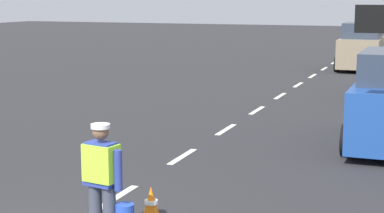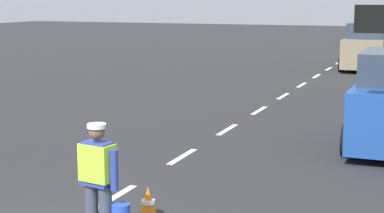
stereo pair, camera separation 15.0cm
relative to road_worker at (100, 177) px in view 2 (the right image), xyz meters
name	(u,v)px [view 2 (the right image)]	position (x,y,z in m)	size (l,w,h in m)	color
ground_plane	(318,75)	(-0.79, 20.18, -0.93)	(96.00, 96.00, 0.00)	#28282B
lane_center_line	(334,66)	(-0.79, 24.38, -0.93)	(0.14, 46.40, 0.01)	silver
road_worker	(100,177)	(0.00, 0.00, 0.00)	(0.77, 0.35, 1.67)	#383D4C
traffic_cone_near	(148,205)	(0.25, 0.98, -0.66)	(0.36, 0.36, 0.56)	black
car_outgoing_far	(367,48)	(0.86, 23.08, 0.08)	(2.07, 4.03, 2.17)	gray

